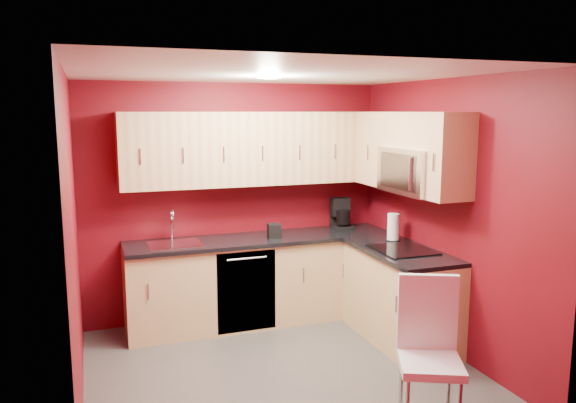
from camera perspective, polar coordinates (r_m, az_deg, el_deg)
floor at (r=5.03m, az=-0.67°, el=-16.86°), size 3.20×3.20×0.00m
ceiling at (r=4.53m, az=-0.73°, el=12.89°), size 3.20×3.20×0.00m
wall_back at (r=6.03m, az=-5.38°, el=-0.01°), size 3.20×0.00×3.20m
wall_front at (r=3.28m, az=8.01°, el=-7.84°), size 3.20×0.00×3.20m
wall_left at (r=4.38m, az=-20.96°, el=-4.07°), size 0.00×3.00×3.00m
wall_right at (r=5.35m, az=15.71°, el=-1.48°), size 0.00×3.00×3.00m
base_cabinets_back at (r=5.99m, az=-2.67°, el=-8.05°), size 2.80×0.60×0.87m
base_cabinets_right at (r=5.59m, az=11.30°, el=-9.48°), size 0.60×1.30×0.87m
countertop_back at (r=5.86m, az=-2.65°, el=-3.84°), size 2.80×0.63×0.04m
countertop_right at (r=5.45m, az=11.40°, el=-5.01°), size 0.63×1.27×0.04m
upper_cabinets_back at (r=5.85m, az=-3.13°, el=5.41°), size 2.80×0.35×0.75m
upper_cabinets_right at (r=5.54m, az=11.86°, el=5.67°), size 0.35×1.55×0.75m
microwave at (r=5.34m, az=12.85°, el=3.06°), size 0.42×0.76×0.42m
cooktop at (r=5.41m, az=11.55°, el=-4.84°), size 0.50×0.55×0.01m
sink at (r=5.67m, az=-11.45°, el=-3.89°), size 0.52×0.42×0.35m
dishwasher_front at (r=5.66m, az=-4.23°, el=-9.11°), size 0.60×0.02×0.82m
downlight at (r=4.81m, az=-1.93°, el=12.48°), size 0.20×0.20×0.01m
coffee_maker at (r=6.28m, az=5.57°, el=-1.23°), size 0.20×0.27×0.34m
napkin_holder at (r=5.82m, az=-1.40°, el=-2.99°), size 0.15×0.15×0.14m
paper_towel at (r=5.77m, az=10.64°, el=-2.58°), size 0.19×0.19×0.28m
dining_chair at (r=4.16m, az=14.28°, el=-14.93°), size 0.57×0.58×1.05m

